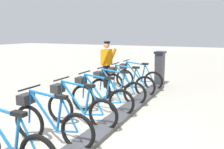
{
  "coord_description": "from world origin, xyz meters",
  "views": [
    {
      "loc": [
        -2.12,
        3.92,
        1.99
      ],
      "look_at": [
        0.5,
        -1.72,
        0.9
      ],
      "focal_mm": 39.03,
      "sensor_mm": 36.0,
      "label": 1
    }
  ],
  "objects_px": {
    "bike_docked_0": "(137,77)",
    "bike_docked_6": "(5,143)",
    "bike_docked_4": "(78,107)",
    "bike_docked_1": "(127,82)",
    "bike_docked_5": "(49,121)",
    "bike_docked_3": "(99,96)",
    "bike_docked_2": "(114,88)",
    "worker_near_rack": "(107,63)",
    "payment_kiosk": "(160,68)"
  },
  "relations": [
    {
      "from": "bike_docked_3",
      "to": "bike_docked_0",
      "type": "bearing_deg",
      "value": -90.0
    },
    {
      "from": "payment_kiosk",
      "to": "bike_docked_4",
      "type": "relative_size",
      "value": 0.74
    },
    {
      "from": "bike_docked_3",
      "to": "bike_docked_6",
      "type": "bearing_deg",
      "value": 90.0
    },
    {
      "from": "bike_docked_4",
      "to": "bike_docked_6",
      "type": "bearing_deg",
      "value": 90.0
    },
    {
      "from": "bike_docked_3",
      "to": "bike_docked_4",
      "type": "relative_size",
      "value": 1.0
    },
    {
      "from": "bike_docked_2",
      "to": "worker_near_rack",
      "type": "distance_m",
      "value": 2.05
    },
    {
      "from": "bike_docked_3",
      "to": "worker_near_rack",
      "type": "height_order",
      "value": "worker_near_rack"
    },
    {
      "from": "bike_docked_1",
      "to": "bike_docked_4",
      "type": "height_order",
      "value": "same"
    },
    {
      "from": "payment_kiosk",
      "to": "bike_docked_6",
      "type": "xyz_separation_m",
      "value": [
        0.57,
        6.61,
        -0.24
      ]
    },
    {
      "from": "bike_docked_1",
      "to": "bike_docked_2",
      "type": "bearing_deg",
      "value": 90.0
    },
    {
      "from": "bike_docked_3",
      "to": "bike_docked_6",
      "type": "height_order",
      "value": "same"
    },
    {
      "from": "bike_docked_3",
      "to": "worker_near_rack",
      "type": "relative_size",
      "value": 1.04
    },
    {
      "from": "bike_docked_5",
      "to": "bike_docked_1",
      "type": "bearing_deg",
      "value": -90.0
    },
    {
      "from": "bike_docked_2",
      "to": "bike_docked_3",
      "type": "relative_size",
      "value": 1.0
    },
    {
      "from": "bike_docked_5",
      "to": "bike_docked_2",
      "type": "bearing_deg",
      "value": -90.0
    },
    {
      "from": "bike_docked_5",
      "to": "bike_docked_0",
      "type": "bearing_deg",
      "value": -90.0
    },
    {
      "from": "worker_near_rack",
      "to": "bike_docked_1",
      "type": "bearing_deg",
      "value": 145.0
    },
    {
      "from": "payment_kiosk",
      "to": "bike_docked_3",
      "type": "xyz_separation_m",
      "value": [
        0.57,
        3.78,
        -0.24
      ]
    },
    {
      "from": "bike_docked_2",
      "to": "bike_docked_5",
      "type": "bearing_deg",
      "value": 90.0
    },
    {
      "from": "bike_docked_3",
      "to": "worker_near_rack",
      "type": "bearing_deg",
      "value": -67.96
    },
    {
      "from": "bike_docked_0",
      "to": "bike_docked_5",
      "type": "distance_m",
      "value": 4.72
    },
    {
      "from": "bike_docked_0",
      "to": "worker_near_rack",
      "type": "relative_size",
      "value": 1.04
    },
    {
      "from": "bike_docked_1",
      "to": "worker_near_rack",
      "type": "xyz_separation_m",
      "value": [
        1.07,
        -0.75,
        0.48
      ]
    },
    {
      "from": "bike_docked_0",
      "to": "bike_docked_4",
      "type": "relative_size",
      "value": 1.0
    },
    {
      "from": "bike_docked_1",
      "to": "bike_docked_5",
      "type": "bearing_deg",
      "value": 90.0
    },
    {
      "from": "payment_kiosk",
      "to": "bike_docked_0",
      "type": "relative_size",
      "value": 0.74
    },
    {
      "from": "payment_kiosk",
      "to": "bike_docked_0",
      "type": "xyz_separation_m",
      "value": [
        0.57,
        0.95,
        -0.24
      ]
    },
    {
      "from": "bike_docked_0",
      "to": "bike_docked_1",
      "type": "height_order",
      "value": "same"
    },
    {
      "from": "bike_docked_5",
      "to": "bike_docked_4",
      "type": "bearing_deg",
      "value": -90.0
    },
    {
      "from": "bike_docked_3",
      "to": "payment_kiosk",
      "type": "bearing_deg",
      "value": -98.6
    },
    {
      "from": "bike_docked_1",
      "to": "bike_docked_2",
      "type": "height_order",
      "value": "same"
    },
    {
      "from": "bike_docked_1",
      "to": "bike_docked_6",
      "type": "bearing_deg",
      "value": 90.0
    },
    {
      "from": "bike_docked_0",
      "to": "bike_docked_2",
      "type": "xyz_separation_m",
      "value": [
        0.0,
        1.89,
        0.0
      ]
    },
    {
      "from": "payment_kiosk",
      "to": "bike_docked_3",
      "type": "bearing_deg",
      "value": 81.4
    },
    {
      "from": "bike_docked_5",
      "to": "bike_docked_6",
      "type": "xyz_separation_m",
      "value": [
        0.0,
        0.94,
        0.0
      ]
    },
    {
      "from": "bike_docked_0",
      "to": "bike_docked_5",
      "type": "xyz_separation_m",
      "value": [
        0.0,
        4.72,
        0.0
      ]
    },
    {
      "from": "bike_docked_0",
      "to": "bike_docked_3",
      "type": "distance_m",
      "value": 2.83
    },
    {
      "from": "bike_docked_4",
      "to": "worker_near_rack",
      "type": "xyz_separation_m",
      "value": [
        1.07,
        -3.58,
        0.48
      ]
    },
    {
      "from": "bike_docked_0",
      "to": "bike_docked_3",
      "type": "relative_size",
      "value": 1.0
    },
    {
      "from": "bike_docked_0",
      "to": "payment_kiosk",
      "type": "bearing_deg",
      "value": -121.03
    },
    {
      "from": "bike_docked_1",
      "to": "bike_docked_5",
      "type": "height_order",
      "value": "same"
    },
    {
      "from": "bike_docked_5",
      "to": "payment_kiosk",
      "type": "bearing_deg",
      "value": -95.76
    },
    {
      "from": "bike_docked_3",
      "to": "bike_docked_5",
      "type": "bearing_deg",
      "value": 90.0
    },
    {
      "from": "bike_docked_0",
      "to": "bike_docked_2",
      "type": "bearing_deg",
      "value": 90.0
    },
    {
      "from": "bike_docked_0",
      "to": "bike_docked_6",
      "type": "height_order",
      "value": "same"
    },
    {
      "from": "payment_kiosk",
      "to": "bike_docked_3",
      "type": "distance_m",
      "value": 3.83
    },
    {
      "from": "bike_docked_1",
      "to": "bike_docked_5",
      "type": "distance_m",
      "value": 3.77
    },
    {
      "from": "bike_docked_0",
      "to": "bike_docked_6",
      "type": "xyz_separation_m",
      "value": [
        0.0,
        5.66,
        0.0
      ]
    },
    {
      "from": "bike_docked_1",
      "to": "bike_docked_5",
      "type": "relative_size",
      "value": 1.0
    },
    {
      "from": "payment_kiosk",
      "to": "bike_docked_2",
      "type": "xyz_separation_m",
      "value": [
        0.57,
        2.84,
        -0.24
      ]
    }
  ]
}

